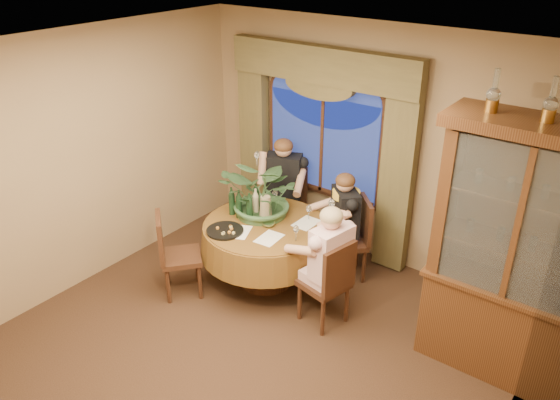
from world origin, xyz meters
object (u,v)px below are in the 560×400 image
Objects in this scene: china_cabinet at (516,258)px; chair_back_right at (347,239)px; stoneware_vase at (266,208)px; wine_bottle_1 at (250,207)px; oil_lamp_center at (552,100)px; olive_bowl at (269,224)px; oil_lamp_left at (494,91)px; person_back at (284,190)px; person_scarf at (344,225)px; dining_table at (266,253)px; chair_front_left at (181,255)px; wine_bottle_4 at (256,197)px; wine_bottle_2 at (232,201)px; wine_bottle_3 at (256,202)px; chair_right at (324,281)px; person_pink at (331,268)px; wine_bottle_0 at (239,204)px; centerpiece_plant at (265,165)px; chair_back at (287,208)px.

china_cabinet reaches higher than chair_back_right.
china_cabinet reaches higher than stoneware_vase.
wine_bottle_1 reaches higher than chair_back_right.
olive_bowl is at bearing -175.28° from oil_lamp_center.
person_back is at bearing 164.17° from oil_lamp_left.
person_scarf is at bearing 162.18° from oil_lamp_left.
person_scarf is (0.61, 0.67, 0.27)m from dining_table.
chair_front_left is 2.91× the size of wine_bottle_4.
oil_lamp_center is at bearing 4.72° from wine_bottle_1.
wine_bottle_4 is (-0.90, -0.47, 0.27)m from person_scarf.
wine_bottle_2 is 0.27m from wine_bottle_3.
dining_table is 0.40m from olive_bowl.
chair_right is 1.59m from chair_front_left.
stoneware_vase is (0.35, -0.81, 0.19)m from person_back.
wine_bottle_3 is (-1.17, 0.28, 0.25)m from person_pink.
chair_back_right is at bearing 35.25° from wine_bottle_0.
oil_lamp_center is 0.35× the size of chair_front_left.
chair_front_left is 1.85m from person_scarf.
oil_lamp_left is at bearing 5.65° from wine_bottle_0.
person_scarf is at bearing 34.25° from centerpiece_plant.
wine_bottle_4 reaches higher than olive_bowl.
chair_back_right is 0.73× the size of person_pink.
oil_lamp_left is at bearing 180.00° from oil_lamp_center.
chair_back_right is 0.91× the size of centerpiece_plant.
wine_bottle_1 is (0.15, -0.91, 0.44)m from chair_back.
chair_back_right is 2.91× the size of wine_bottle_0.
wine_bottle_0 is (-1.23, 0.15, 0.44)m from chair_right.
china_cabinet is 16.83× the size of olive_bowl.
centerpiece_plant is 3.20× the size of wine_bottle_1.
centerpiece_plant is at bearing -179.52° from oil_lamp_left.
chair_back is 2.91× the size of wine_bottle_1.
wine_bottle_1 is at bearing -82.11° from wine_bottle_3.
wine_bottle_2 is (0.16, 0.67, 0.44)m from chair_front_left.
dining_table is 4.29× the size of oil_lamp_center.
dining_table is 0.94m from chair_front_left.
centerpiece_plant is 7.51× the size of olive_bowl.
chair_back_right is at bearing 37.09° from stoneware_vase.
wine_bottle_2 is at bearing -122.91° from wine_bottle_4.
person_back is at bearing -44.51° from chair_back.
stoneware_vase is at bearing -51.85° from centerpiece_plant.
person_scarf is at bearing 40.41° from stoneware_vase.
person_pink is at bearing 154.89° from person_scarf.
stoneware_vase is at bearing 139.12° from olive_bowl.
centerpiece_plant is at bearing 82.97° from chair_right.
wine_bottle_3 is 1.00× the size of wine_bottle_4.
wine_bottle_0 is (-0.26, -0.15, 0.03)m from stoneware_vase.
oil_lamp_left reaches higher than dining_table.
centerpiece_plant is at bearing 85.54° from chair_back.
wine_bottle_1 is (-0.19, -0.04, 0.54)m from dining_table.
olive_bowl is (0.13, -0.11, -0.12)m from stoneware_vase.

